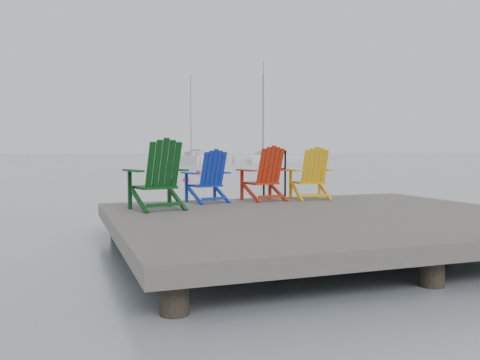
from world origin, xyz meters
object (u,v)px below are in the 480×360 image
object	(u,v)px
chair_red	(265,174)
sailboat_far	(266,159)
handrail	(275,169)
buoy_a	(186,181)
buoy_c	(198,173)
sailboat_near	(192,160)
buoy_d	(221,165)
chair_yellow	(311,174)
chair_blue	(209,177)
sailboat_mid	(263,159)
chair_green	(158,175)

from	to	relation	value
chair_red	sailboat_far	world-z (taller)	sailboat_far
handrail	buoy_a	xyz separation A→B (m)	(1.57, 13.74, -1.04)
buoy_c	handrail	bearing A→B (deg)	-100.98
sailboat_near	sailboat_far	size ratio (longest dim) A/B	0.93
handrail	buoy_d	xyz separation A→B (m)	(10.67, 37.55, -1.04)
chair_yellow	buoy_a	size ratio (longest dim) A/B	2.97
chair_blue	sailboat_mid	bearing A→B (deg)	54.64
buoy_a	buoy_d	size ratio (longest dim) A/B	0.96
chair_red	sailboat_mid	size ratio (longest dim) A/B	0.08
chair_green	buoy_d	size ratio (longest dim) A/B	3.21
chair_yellow	sailboat_mid	world-z (taller)	sailboat_mid
chair_green	sailboat_near	bearing A→B (deg)	63.03
chair_blue	sailboat_mid	size ratio (longest dim) A/B	0.07
sailboat_mid	sailboat_far	distance (m)	0.77
chair_blue	sailboat_near	xyz separation A→B (m)	(11.19, 45.32, -0.59)
buoy_c	chair_yellow	bearing A→B (deg)	-99.42
sailboat_near	handrail	bearing A→B (deg)	-110.50
chair_yellow	sailboat_mid	size ratio (longest dim) A/B	0.08
sailboat_near	sailboat_mid	bearing A→B (deg)	-1.20
handrail	chair_red	xyz separation A→B (m)	(-0.39, -0.47, -0.06)
chair_yellow	sailboat_near	xyz separation A→B (m)	(9.24, 45.38, -0.62)
sailboat_near	buoy_c	xyz separation A→B (m)	(-5.67, -23.84, -0.36)
buoy_d	chair_green	bearing A→B (deg)	-108.69
sailboat_near	buoy_a	world-z (taller)	sailboat_near
sailboat_far	chair_red	bearing A→B (deg)	172.32
handrail	sailboat_near	distance (m)	45.91
chair_yellow	sailboat_mid	distance (m)	49.82
handrail	sailboat_near	bearing A→B (deg)	77.74
chair_yellow	buoy_c	xyz separation A→B (m)	(3.57, 21.55, -0.97)
chair_blue	chair_red	size ratio (longest dim) A/B	0.94
handrail	chair_yellow	distance (m)	0.73
chair_red	sailboat_near	world-z (taller)	sailboat_near
handrail	sailboat_mid	distance (m)	49.52
handrail	sailboat_near	size ratio (longest dim) A/B	0.09
handrail	chair_red	distance (m)	0.62
sailboat_far	buoy_a	world-z (taller)	sailboat_far
chair_green	sailboat_mid	distance (m)	51.61
sailboat_far	buoy_a	size ratio (longest dim) A/B	33.51
sailboat_mid	buoy_c	distance (m)	28.78
buoy_a	buoy_c	distance (m)	7.70
chair_green	chair_yellow	world-z (taller)	chair_green
chair_blue	chair_yellow	size ratio (longest dim) A/B	0.96
chair_red	chair_green	bearing A→B (deg)	-168.47
sailboat_near	sailboat_far	world-z (taller)	sailboat_far
sailboat_far	handrail	bearing A→B (deg)	172.53
handrail	sailboat_mid	world-z (taller)	sailboat_mid
sailboat_near	buoy_a	xyz separation A→B (m)	(-8.18, -31.12, -0.36)
sailboat_mid	buoy_a	distance (m)	36.37
chair_green	sailboat_near	world-z (taller)	sailboat_near
buoy_a	buoy_c	size ratio (longest dim) A/B	0.92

